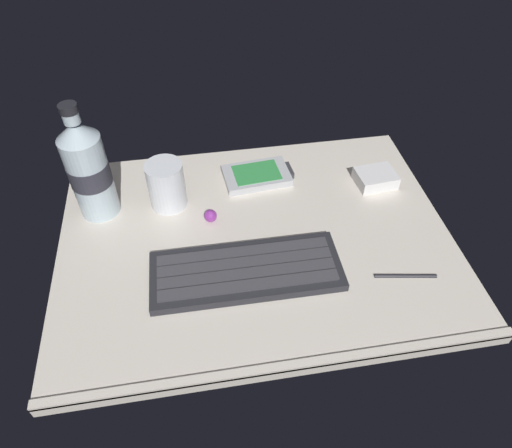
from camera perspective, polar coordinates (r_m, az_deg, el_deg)
ground_plane at (r=76.94cm, az=0.03°, el=-2.20°), size 64.00×48.00×2.80cm
keyboard at (r=70.66cm, az=-1.21°, el=-5.80°), size 29.08×11.22×1.70cm
handheld_device at (r=86.72cm, az=0.17°, el=6.02°), size 13.25×8.63×1.50cm
juice_cup at (r=80.92cm, az=-10.94°, el=4.56°), size 6.40×6.40×8.50cm
water_bottle at (r=79.64cm, az=-19.96°, el=6.35°), size 6.73×6.73×20.80cm
charger_block at (r=88.18cm, az=14.51°, el=5.51°), size 7.47×6.20×2.40cm
trackball_mouse at (r=78.60cm, az=-5.63°, el=1.02°), size 2.20×2.20×2.20cm
stylus_pen at (r=74.35cm, az=17.96°, el=-5.97°), size 9.49×2.24×0.70cm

